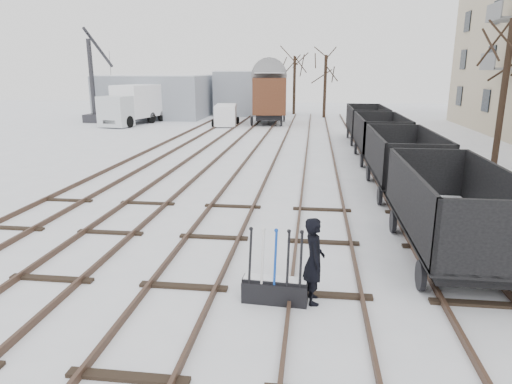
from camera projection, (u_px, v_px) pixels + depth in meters
The scene contains 17 objects.
ground at pixel (184, 288), 9.72m from camera, with size 120.00×120.00×0.00m, color white.
tracks at pixel (259, 162), 22.81m from camera, with size 13.90×52.00×0.16m.
shed_left at pixel (156, 96), 45.28m from camera, with size 10.00×8.00×4.10m.
shed_right at pixel (251, 93), 47.97m from camera, with size 7.00×6.00×4.50m.
ground_frame at pixel (275, 288), 9.08m from camera, with size 1.32×0.50×1.49m.
worker at pixel (314, 261), 8.93m from camera, with size 0.64×0.42×1.76m, color black.
freight_wagon_a at pixel (450, 225), 11.00m from camera, with size 2.23×5.59×2.28m.
freight_wagon_b at pixel (402, 170), 17.14m from camera, with size 2.23×5.59×2.28m.
freight_wagon_c at pixel (379, 144), 23.28m from camera, with size 2.23×5.59×2.28m.
freight_wagon_d at pixel (366, 129), 29.41m from camera, with size 2.23×5.59×2.28m.
box_van_wagon at pixel (269, 94), 39.37m from camera, with size 3.61×5.97×4.33m.
lorry at pixel (134, 104), 39.17m from camera, with size 3.34×7.57×3.31m.
panel_van at pixel (226, 115), 38.34m from camera, with size 2.19×4.11×1.73m.
crane at pixel (94, 98), 40.68m from camera, with size 1.71×4.75×8.09m.
tree_near at pixel (503, 95), 21.24m from camera, with size 0.30×0.30×6.77m, color black.
tree_far_left at pixel (294, 86), 47.99m from camera, with size 0.30×0.30×5.95m, color black.
tree_far_right at pixel (325, 87), 44.52m from camera, with size 0.30×0.30×5.96m, color black.
Camera 1 is at (2.65, -8.60, 4.48)m, focal length 32.00 mm.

